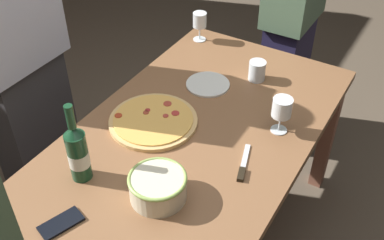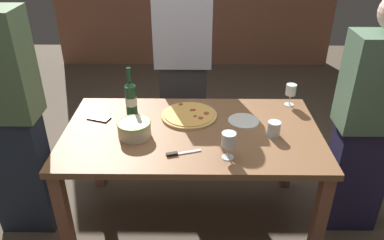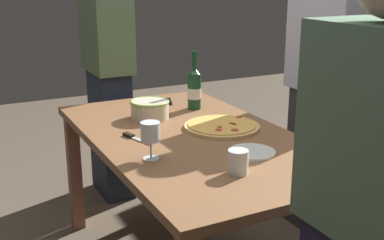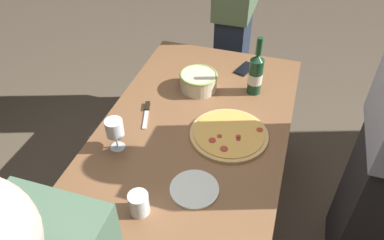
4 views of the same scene
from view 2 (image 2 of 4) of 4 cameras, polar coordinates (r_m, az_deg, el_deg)
ground_plane at (r=2.81m, az=0.00°, el=-14.81°), size 8.00×8.00×0.00m
dining_table at (r=2.40m, az=0.00°, el=-3.47°), size 1.60×0.90×0.75m
pizza at (r=2.50m, az=-0.44°, el=0.74°), size 0.37×0.37×0.03m
serving_bowl at (r=2.29m, az=-8.75°, el=-1.26°), size 0.21×0.21×0.10m
wine_bottle at (r=2.53m, az=-9.27°, el=3.45°), size 0.08×0.08×0.33m
wine_glass_near_pizza at (r=2.70m, az=14.80°, el=4.36°), size 0.07×0.07×0.16m
wine_glass_by_bottle at (r=2.05m, az=5.59°, el=-3.17°), size 0.08×0.08×0.16m
cup_amber at (r=2.33m, az=12.33°, el=-1.33°), size 0.08×0.08×0.09m
side_plate at (r=2.47m, az=7.84°, el=-0.14°), size 0.20×0.20×0.01m
cell_phone at (r=2.55m, az=-13.93°, el=0.25°), size 0.16×0.11×0.01m
pizza_knife at (r=2.13m, az=-2.01°, el=-5.08°), size 0.20×0.08×0.02m
person_host at (r=2.52m, az=-26.65°, el=1.10°), size 0.43×0.24×1.75m
person_guest_left at (r=2.56m, az=25.33°, el=-0.54°), size 0.40×0.24×1.59m
person_guest_right at (r=3.10m, az=-1.37°, el=8.87°), size 0.45×0.24×1.73m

